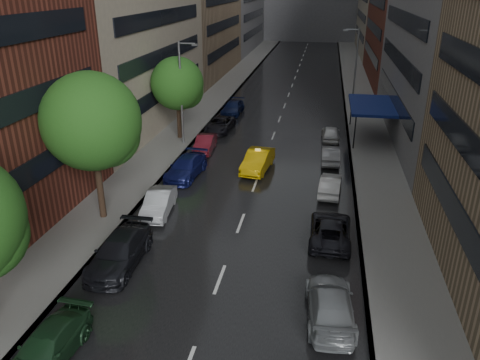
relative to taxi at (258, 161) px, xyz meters
name	(u,v)px	position (x,y,z in m)	size (l,w,h in m)	color
road	(287,98)	(0.23, 25.09, -0.80)	(14.00, 140.00, 0.01)	black
sidewalk_left	(219,95)	(-8.77, 25.09, -0.73)	(4.00, 140.00, 0.15)	gray
sidewalk_right	(360,101)	(9.23, 25.09, -0.73)	(4.00, 140.00, 0.15)	gray
tree_mid	(92,122)	(-8.37, -9.79, 5.48)	(5.76, 5.76, 9.18)	#382619
tree_far	(177,84)	(-8.37, 6.60, 4.42)	(4.79, 4.79, 7.64)	#382619
taxi	(258,161)	(0.00, 0.00, 0.00)	(1.70, 4.87, 1.60)	yellow
parked_cars_left	(185,169)	(-5.17, -2.45, -0.08)	(2.56, 42.60, 1.57)	#1A3A21
parked_cars_right	(330,222)	(5.63, -9.16, -0.10)	(2.39, 35.99, 1.52)	#193820
street_lamp_left	(182,91)	(-7.49, 5.09, 4.09)	(1.74, 0.22, 9.00)	gray
street_lamp_right	(355,68)	(7.95, 20.09, 4.09)	(1.74, 0.22, 9.00)	gray
awning	(372,105)	(9.22, 10.09, 2.33)	(4.00, 8.00, 3.12)	navy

